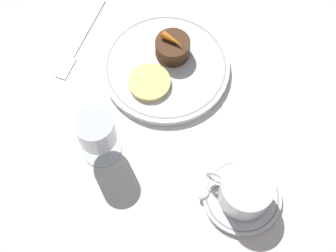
# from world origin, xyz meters

# --- Properties ---
(ground_plane) EXTENTS (3.00, 3.00, 0.00)m
(ground_plane) POSITION_xyz_m (0.00, 0.00, 0.00)
(ground_plane) COLOR white
(dinner_plate) EXTENTS (0.24, 0.24, 0.01)m
(dinner_plate) POSITION_xyz_m (0.00, -0.04, 0.01)
(dinner_plate) COLOR white
(dinner_plate) RESTS_ON ground_plane
(saucer) EXTENTS (0.13, 0.13, 0.01)m
(saucer) POSITION_xyz_m (-0.22, 0.13, 0.01)
(saucer) COLOR white
(saucer) RESTS_ON ground_plane
(coffee_cup) EXTENTS (0.11, 0.09, 0.06)m
(coffee_cup) POSITION_xyz_m (-0.22, 0.13, 0.04)
(coffee_cup) COLOR white
(coffee_cup) RESTS_ON saucer
(spoon) EXTENTS (0.06, 0.11, 0.00)m
(spoon) POSITION_xyz_m (-0.18, 0.13, 0.01)
(spoon) COLOR silver
(spoon) RESTS_ON saucer
(wine_glass) EXTENTS (0.07, 0.07, 0.11)m
(wine_glass) POSITION_xyz_m (0.03, 0.15, 0.07)
(wine_glass) COLOR silver
(wine_glass) RESTS_ON ground_plane
(fork) EXTENTS (0.03, 0.20, 0.01)m
(fork) POSITION_xyz_m (0.18, -0.02, 0.00)
(fork) COLOR silver
(fork) RESTS_ON ground_plane
(dessert_cake) EXTENTS (0.07, 0.07, 0.04)m
(dessert_cake) POSITION_xyz_m (-0.00, -0.07, 0.03)
(dessert_cake) COLOR #4C2D19
(dessert_cake) RESTS_ON dinner_plate
(carrot_garnish) EXTENTS (0.05, 0.02, 0.01)m
(carrot_garnish) POSITION_xyz_m (-0.00, -0.07, 0.06)
(carrot_garnish) COLOR orange
(carrot_garnish) RESTS_ON dessert_cake
(pineapple_slice) EXTENTS (0.08, 0.08, 0.01)m
(pineapple_slice) POSITION_xyz_m (0.01, 0.01, 0.02)
(pineapple_slice) COLOR #EFE075
(pineapple_slice) RESTS_ON dinner_plate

